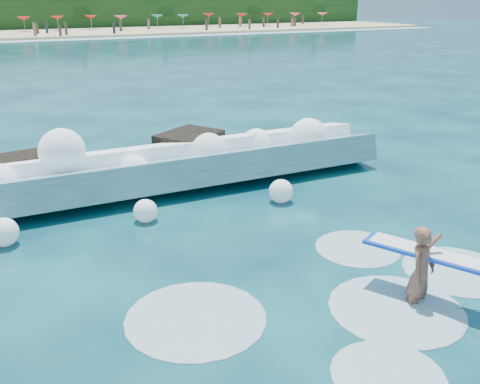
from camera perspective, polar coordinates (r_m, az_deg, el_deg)
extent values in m
plane|color=#07213C|center=(11.13, -2.44, -10.24)|extent=(200.00, 200.00, 0.00)
cube|color=silver|center=(76.10, -23.99, 14.44)|extent=(140.00, 5.00, 0.08)
cube|color=teal|center=(16.26, -13.96, 1.03)|extent=(17.92, 2.73, 1.50)
cube|color=white|center=(16.88, -14.70, 3.27)|extent=(17.92, 1.26, 0.70)
cube|color=black|center=(17.21, -22.87, 1.10)|extent=(2.70, 2.20, 1.32)
cube|color=black|center=(16.86, -12.48, 1.51)|extent=(2.24, 2.02, 1.02)
cube|color=black|center=(18.67, -5.39, 4.20)|extent=(2.59, 2.46, 1.42)
imported|color=brown|center=(10.93, 18.74, -8.22)|extent=(0.83, 0.70, 1.92)
cube|color=blue|center=(11.00, 19.80, -6.24)|extent=(1.75, 2.60, 0.07)
cube|color=white|center=(10.99, 19.81, -6.16)|extent=(1.55, 2.36, 0.07)
cylinder|color=black|center=(10.47, 23.96, -11.47)|extent=(0.01, 0.91, 0.43)
sphere|color=white|center=(16.25, -18.44, 4.13)|extent=(1.34, 1.34, 1.34)
sphere|color=white|center=(16.25, -11.12, 2.35)|extent=(0.86, 0.86, 0.86)
sphere|color=white|center=(17.23, -3.35, 4.50)|extent=(1.10, 1.10, 1.10)
sphere|color=white|center=(18.39, 1.77, 5.05)|extent=(1.12, 1.12, 1.12)
sphere|color=white|center=(18.26, 7.31, 5.77)|extent=(1.32, 1.32, 1.32)
sphere|color=white|center=(13.95, -23.91, -3.95)|extent=(0.71, 0.71, 0.71)
sphere|color=white|center=(14.34, -10.05, -2.01)|extent=(0.63, 0.63, 0.63)
sphere|color=white|center=(15.45, 4.39, 0.08)|extent=(0.70, 0.70, 0.70)
ellipsoid|color=silver|center=(10.90, 16.32, -11.87)|extent=(2.62, 2.62, 0.13)
ellipsoid|color=silver|center=(9.23, 15.52, -18.34)|extent=(1.85, 1.85, 0.09)
ellipsoid|color=silver|center=(12.70, 22.17, -7.77)|extent=(2.37, 2.37, 0.12)
ellipsoid|color=silver|center=(10.25, -4.73, -13.27)|extent=(2.69, 2.69, 0.13)
ellipsoid|color=silver|center=(13.06, 12.44, -5.86)|extent=(2.04, 2.04, 0.10)
cone|color=red|center=(90.15, -22.08, 16.78)|extent=(2.00, 2.00, 0.50)
cone|color=red|center=(91.13, -18.92, 17.17)|extent=(2.00, 2.00, 0.50)
cone|color=red|center=(92.85, -15.63, 17.54)|extent=(2.00, 2.00, 0.50)
cone|color=#DA4064|center=(90.74, -12.61, 17.74)|extent=(2.00, 2.00, 0.50)
cone|color=#147E75|center=(93.48, -8.83, 18.03)|extent=(2.00, 2.00, 0.50)
cone|color=#147E75|center=(93.63, -6.12, 18.15)|extent=(2.00, 2.00, 0.50)
cone|color=red|center=(98.59, -3.36, 18.33)|extent=(2.00, 2.00, 0.50)
cone|color=red|center=(98.17, 0.18, 18.36)|extent=(2.00, 2.00, 0.50)
cone|color=red|center=(100.31, 2.99, 18.37)|extent=(2.00, 2.00, 0.50)
cone|color=#DA4064|center=(101.54, 5.86, 18.32)|extent=(2.00, 2.00, 0.50)
cone|color=#DA4064|center=(104.90, 8.77, 18.26)|extent=(2.00, 2.00, 0.50)
cube|color=brown|center=(86.73, -3.59, 17.28)|extent=(0.35, 0.22, 1.37)
cube|color=#3F332D|center=(88.63, -13.24, 16.89)|extent=(0.35, 0.22, 1.38)
cube|color=#262633|center=(93.99, 5.69, 17.54)|extent=(0.35, 0.22, 1.61)
cube|color=brown|center=(99.16, -0.35, 17.70)|extent=(0.35, 0.22, 1.35)
cube|color=#3F332D|center=(87.39, -11.02, 17.06)|extent=(0.35, 0.22, 1.56)
cube|color=#8C664C|center=(90.48, -15.04, 16.80)|extent=(0.35, 0.22, 1.40)
cube|color=#262633|center=(98.87, -1.82, 17.68)|extent=(0.35, 0.22, 1.36)
cube|color=brown|center=(97.03, 0.00, 17.69)|extent=(0.35, 0.22, 1.51)
cube|color=#3F332D|center=(82.16, -10.54, 16.84)|extent=(0.35, 0.22, 1.39)
cube|color=#3F332D|center=(84.59, -5.14, 17.02)|extent=(0.35, 0.22, 1.56)
cube|color=#8C664C|center=(79.86, -21.08, 15.84)|extent=(0.35, 0.22, 1.55)
cube|color=brown|center=(78.87, -18.43, 15.80)|extent=(0.35, 0.22, 1.36)
cube|color=#8C664C|center=(92.21, -16.50, 16.75)|extent=(0.35, 0.22, 1.49)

